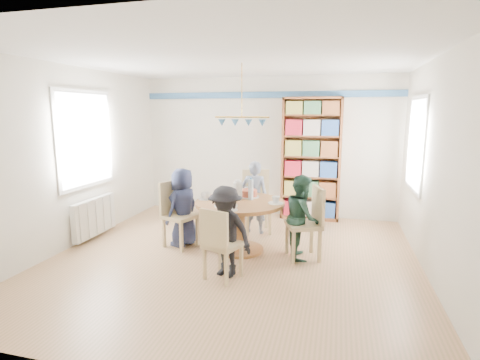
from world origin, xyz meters
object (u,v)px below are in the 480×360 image
(chair_left, at_px, (176,211))
(chair_far, at_px, (256,198))
(chair_near, at_px, (219,241))
(person_far, at_px, (254,197))
(radiator, at_px, (94,217))
(dining_table, at_px, (240,214))
(person_near, at_px, (226,232))
(chair_right, at_px, (309,219))
(bookshelf, at_px, (311,160))
(person_left, at_px, (183,207))
(person_right, at_px, (302,217))

(chair_left, xyz_separation_m, chair_far, (1.02, 1.04, 0.03))
(chair_near, xyz_separation_m, person_far, (0.01, 1.91, 0.12))
(chair_near, bearing_deg, radiator, 157.99)
(chair_left, bearing_deg, dining_table, 1.26)
(radiator, height_order, person_near, person_near)
(radiator, xyz_separation_m, chair_right, (3.43, 0.02, 0.21))
(radiator, distance_m, chair_right, 3.44)
(bookshelf, bearing_deg, chair_near, -105.59)
(chair_near, xyz_separation_m, person_near, (0.03, 0.15, 0.08))
(person_near, bearing_deg, bookshelf, 92.95)
(chair_far, relative_size, person_left, 0.88)
(dining_table, bearing_deg, person_left, 179.07)
(radiator, height_order, person_left, person_left)
(dining_table, xyz_separation_m, person_near, (0.05, -0.87, 0.01))
(chair_left, bearing_deg, person_right, -0.09)
(dining_table, height_order, chair_left, chair_left)
(radiator, height_order, person_far, person_far)
(person_right, distance_m, person_far, 1.26)
(radiator, height_order, dining_table, dining_table)
(dining_table, height_order, person_left, person_left)
(person_right, bearing_deg, chair_far, 30.82)
(person_left, xyz_separation_m, person_far, (0.92, 0.87, 0.02))
(chair_near, bearing_deg, person_right, 48.50)
(chair_left, distance_m, person_left, 0.11)
(person_far, bearing_deg, person_near, 89.25)
(chair_left, xyz_separation_m, chair_near, (1.01, -1.00, -0.05))
(chair_left, xyz_separation_m, person_right, (1.89, -0.00, 0.04))
(chair_left, relative_size, chair_near, 1.11)
(person_right, bearing_deg, person_far, 34.83)
(chair_near, height_order, person_left, person_left)
(radiator, xyz_separation_m, chair_far, (2.46, 1.05, 0.23))
(bookshelf, bearing_deg, chair_right, -85.98)
(person_far, height_order, person_near, person_far)
(chair_far, height_order, person_far, person_far)
(radiator, bearing_deg, person_near, -18.60)
(person_left, bearing_deg, dining_table, 109.04)
(chair_left, xyz_separation_m, bookshelf, (1.85, 2.03, 0.58))
(radiator, distance_m, person_near, 2.63)
(chair_left, relative_size, person_near, 0.87)
(dining_table, height_order, person_far, person_far)
(chair_near, bearing_deg, person_left, 131.27)
(chair_right, height_order, person_left, person_left)
(chair_right, xyz_separation_m, chair_far, (-0.97, 1.03, 0.02))
(chair_near, bearing_deg, chair_right, 45.55)
(chair_left, distance_m, chair_far, 1.46)
(person_near, bearing_deg, chair_right, 60.49)
(chair_far, bearing_deg, person_near, -89.36)
(radiator, bearing_deg, dining_table, 0.87)
(chair_right, relative_size, person_far, 0.82)
(chair_left, height_order, person_near, person_near)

